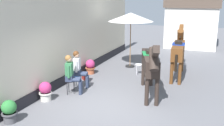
% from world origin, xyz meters
% --- Properties ---
extents(ground_plane, '(40.00, 40.00, 0.00)m').
position_xyz_m(ground_plane, '(0.00, 3.00, 0.00)').
color(ground_plane, slate).
extents(pub_facade_wall, '(0.34, 14.00, 3.40)m').
position_xyz_m(pub_facade_wall, '(-2.55, 1.50, 1.54)').
color(pub_facade_wall, beige).
rests_on(pub_facade_wall, ground_plane).
extents(distant_cottage, '(3.40, 2.60, 3.50)m').
position_xyz_m(distant_cottage, '(1.40, 11.00, 1.80)').
color(distant_cottage, silver).
rests_on(distant_cottage, ground_plane).
extents(seated_visitor_near, '(0.61, 0.48, 1.39)m').
position_xyz_m(seated_visitor_near, '(-1.63, 0.46, 0.78)').
color(seated_visitor_near, black).
rests_on(seated_visitor_near, ground_plane).
extents(seated_visitor_far, '(0.61, 0.48, 1.39)m').
position_xyz_m(seated_visitor_far, '(-1.71, 1.16, 0.78)').
color(seated_visitor_far, '#194C99').
rests_on(seated_visitor_far, ground_plane).
extents(saddled_horse_near, '(1.20, 2.89, 2.06)m').
position_xyz_m(saddled_horse_near, '(0.95, 1.27, 1.16)').
color(saddled_horse_near, '#2D231E').
rests_on(saddled_horse_near, ground_plane).
extents(saddled_horse_far, '(0.61, 3.00, 2.06)m').
position_xyz_m(saddled_horse_far, '(1.52, 3.91, 1.16)').
color(saddled_horse_far, brown).
rests_on(saddled_horse_far, ground_plane).
extents(flower_planter_nearest, '(0.43, 0.43, 0.64)m').
position_xyz_m(flower_planter_nearest, '(-2.11, -2.07, 0.33)').
color(flower_planter_nearest, '#4C4C51').
rests_on(flower_planter_nearest, ground_plane).
extents(flower_planter_inner_near, '(0.43, 0.43, 0.64)m').
position_xyz_m(flower_planter_inner_near, '(-2.11, -0.41, 0.33)').
color(flower_planter_inner_near, beige).
rests_on(flower_planter_inner_near, ground_plane).
extents(flower_planter_farthest, '(0.43, 0.43, 0.64)m').
position_xyz_m(flower_planter_farthest, '(-2.09, 2.91, 0.33)').
color(flower_planter_farthest, '#A85638').
rests_on(flower_planter_farthest, ground_plane).
extents(cafe_parasol, '(2.10, 2.10, 2.58)m').
position_xyz_m(cafe_parasol, '(-0.82, 4.67, 2.36)').
color(cafe_parasol, black).
rests_on(cafe_parasol, ground_plane).
extents(spare_stool_white, '(0.32, 0.32, 0.46)m').
position_xyz_m(spare_stool_white, '(-0.08, 3.59, 0.40)').
color(spare_stool_white, white).
rests_on(spare_stool_white, ground_plane).
extents(satchel_bag, '(0.29, 0.27, 0.20)m').
position_xyz_m(satchel_bag, '(-1.95, 2.06, 0.10)').
color(satchel_bag, maroon).
rests_on(satchel_bag, ground_plane).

